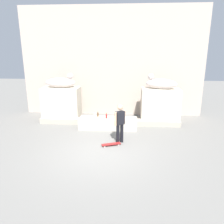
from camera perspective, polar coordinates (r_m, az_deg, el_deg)
The scene contains 13 objects.
ground_plane at distance 8.60m, azimuth -2.81°, elevation -10.67°, with size 40.00×40.00×0.00m, color slate.
facade_wall at distance 13.23m, azimuth 0.08°, elevation 12.71°, with size 10.48×0.60×6.14m, color #BAA99B.
pedestal_left at distance 12.51m, azimuth -12.82°, elevation 2.07°, with size 1.99×1.13×1.82m, color beige.
pedestal_right at distance 12.07m, azimuth 12.26°, elevation 1.59°, with size 1.99×1.13×1.82m, color beige.
statue_reclining_left at distance 12.27m, azimuth -13.01°, elevation 7.49°, with size 1.62×0.63×0.78m.
statue_reclining_right at distance 11.83m, azimuth 12.43°, elevation 7.21°, with size 1.68×0.90×0.78m.
ledge_block at distance 11.05m, azimuth -1.03°, elevation -2.91°, with size 2.85×0.85×0.53m, color beige.
skater at distance 9.20m, azimuth 2.06°, elevation -2.59°, with size 0.44×0.38×1.67m.
skateboard at distance 9.22m, azimuth -0.21°, elevation -8.28°, with size 0.82×0.47×0.08m.
bottle_brown at distance 11.22m, azimuth -3.65°, elevation -0.64°, with size 0.07×0.07×0.27m.
bottle_red at distance 10.92m, azimuth -1.44°, elevation -1.07°, with size 0.08×0.08×0.27m.
bottle_clear at distance 11.16m, azimuth -4.48°, elevation -0.77°, with size 0.07×0.07×0.26m.
stair_step at distance 11.66m, azimuth -0.75°, elevation -2.51°, with size 7.35×0.50×0.28m, color #A9A08F.
Camera 1 is at (1.01, -7.60, 3.90)m, focal length 35.47 mm.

